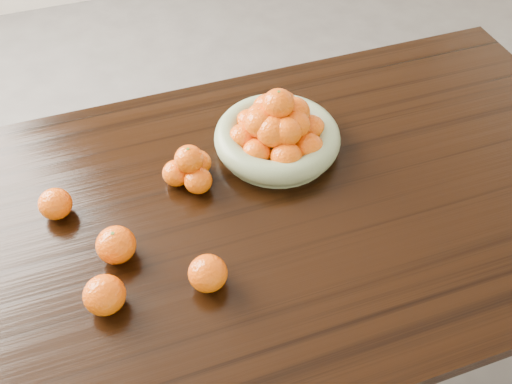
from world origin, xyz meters
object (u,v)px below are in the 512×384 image
object	(u,v)px
dining_table	(238,237)
fruit_bowl	(278,132)
orange_pyramid	(190,169)
loose_orange_0	(116,245)

from	to	relation	value
dining_table	fruit_bowl	size ratio (longest dim) A/B	6.22
fruit_bowl	orange_pyramid	distance (m)	0.24
fruit_bowl	loose_orange_0	size ratio (longest dim) A/B	3.74
fruit_bowl	orange_pyramid	xyz separation A→B (m)	(-0.24, -0.04, -0.01)
dining_table	fruit_bowl	xyz separation A→B (m)	(0.17, 0.18, 0.14)
loose_orange_0	fruit_bowl	bearing A→B (deg)	24.95
dining_table	orange_pyramid	size ratio (longest dim) A/B	15.91
dining_table	fruit_bowl	distance (m)	0.28
dining_table	orange_pyramid	distance (m)	0.20
fruit_bowl	orange_pyramid	world-z (taller)	fruit_bowl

